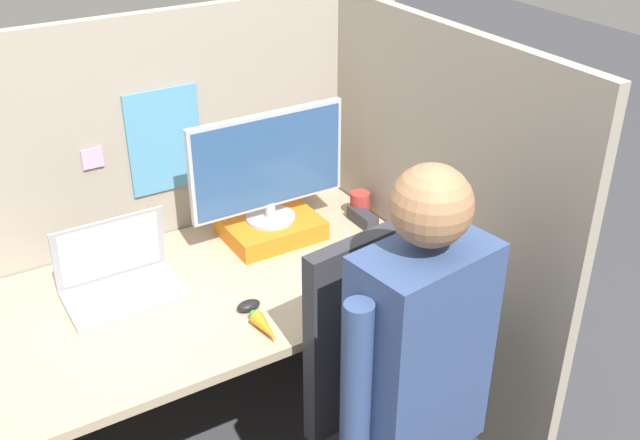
% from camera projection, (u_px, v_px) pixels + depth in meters
% --- Properties ---
extents(cubicle_panel_back, '(1.92, 0.05, 1.51)m').
position_uv_depth(cubicle_panel_back, '(162.00, 228.00, 2.63)').
color(cubicle_panel_back, gray).
rests_on(cubicle_panel_back, ground).
extents(cubicle_panel_right, '(0.04, 1.43, 1.51)m').
position_uv_depth(cubicle_panel_right, '(413.00, 234.00, 2.60)').
color(cubicle_panel_right, gray).
rests_on(cubicle_panel_right, ground).
extents(desk, '(1.42, 0.77, 0.75)m').
position_uv_depth(desk, '(214.00, 335.00, 2.42)').
color(desk, tan).
rests_on(desk, ground).
extents(paper_box, '(0.32, 0.26, 0.07)m').
position_uv_depth(paper_box, '(271.00, 227.00, 2.59)').
color(paper_box, orange).
rests_on(paper_box, desk).
extents(monitor, '(0.56, 0.17, 0.38)m').
position_uv_depth(monitor, '(268.00, 165.00, 2.48)').
color(monitor, '#B2B2B7').
rests_on(monitor, paper_box).
extents(laptop, '(0.34, 0.22, 0.24)m').
position_uv_depth(laptop, '(120.00, 281.00, 2.27)').
color(laptop, '#99999E').
rests_on(laptop, desk).
extents(mouse, '(0.07, 0.04, 0.03)m').
position_uv_depth(mouse, '(249.00, 306.00, 2.22)').
color(mouse, black).
rests_on(mouse, desk).
extents(stapler, '(0.05, 0.13, 0.05)m').
position_uv_depth(stapler, '(363.00, 218.00, 2.67)').
color(stapler, '#2D2D33').
rests_on(stapler, desk).
extents(carrot_toy, '(0.04, 0.15, 0.04)m').
position_uv_depth(carrot_toy, '(266.00, 328.00, 2.11)').
color(carrot_toy, orange).
rests_on(carrot_toy, desk).
extents(office_chair, '(0.54, 0.57, 1.08)m').
position_uv_depth(office_chair, '(391.00, 422.00, 2.10)').
color(office_chair, '#2D2D33').
rests_on(office_chair, ground).
extents(person, '(0.48, 0.44, 1.39)m').
position_uv_depth(person, '(427.00, 388.00, 1.85)').
color(person, black).
rests_on(person, ground).
extents(coffee_mug, '(0.07, 0.07, 0.09)m').
position_uv_depth(coffee_mug, '(360.00, 204.00, 2.71)').
color(coffee_mug, '#A3332D').
rests_on(coffee_mug, desk).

